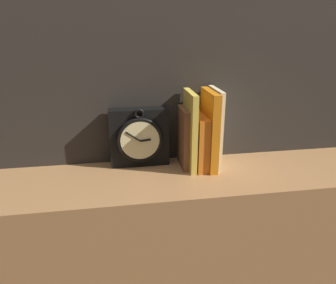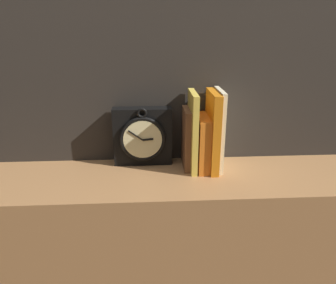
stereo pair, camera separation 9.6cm
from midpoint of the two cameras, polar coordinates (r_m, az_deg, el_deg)
The scene contains 7 objects.
wall_back at distance 1.07m, azimuth 2.12°, elevation 17.43°, with size 6.00×0.05×2.60m.
clock at distance 1.06m, azimuth -1.85°, elevation 0.89°, with size 0.19×0.06×0.20m.
book_slot0_brown at distance 1.05m, azimuth 5.82°, elevation 0.58°, with size 0.02×0.11×0.19m.
book_slot1_yellow at distance 1.03m, azimuth 6.97°, elevation 1.81°, with size 0.02×0.14×0.25m.
book_slot2_orange at distance 1.05m, azimuth 8.57°, elevation -0.15°, with size 0.04×0.14×0.17m.
book_slot3_orange at distance 1.04m, azimuth 10.39°, elevation 1.82°, with size 0.02×0.15×0.25m.
book_slot4_cream at distance 1.05m, azimuth 11.38°, elevation 2.07°, with size 0.01×0.13×0.25m.
Camera 2 is at (-0.05, -0.90, 1.35)m, focal length 35.00 mm.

